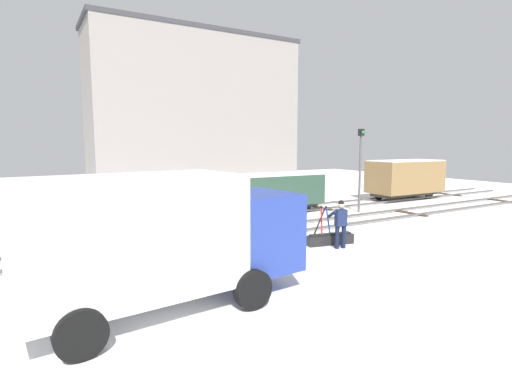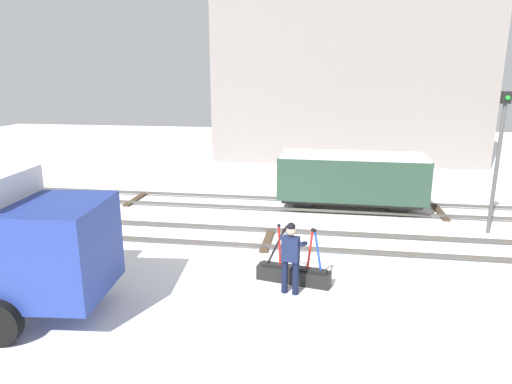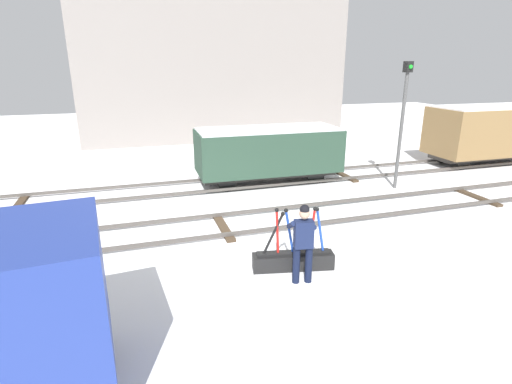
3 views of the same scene
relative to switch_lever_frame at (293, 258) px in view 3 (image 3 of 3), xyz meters
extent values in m
plane|color=white|center=(-0.98, 2.68, -0.25)|extent=(60.00, 60.00, 0.00)
cube|color=#4C4742|center=(-0.98, 1.96, -0.12)|extent=(44.00, 0.07, 0.10)
cube|color=#4C4742|center=(-0.98, 3.40, -0.12)|extent=(44.00, 0.07, 0.10)
cube|color=#423323|center=(-0.98, 2.68, -0.21)|extent=(0.24, 1.94, 0.08)
cube|color=#423323|center=(7.82, 2.68, -0.21)|extent=(0.24, 1.94, 0.08)
cube|color=#4C4742|center=(-0.98, 5.75, -0.12)|extent=(44.00, 0.07, 0.10)
cube|color=#4C4742|center=(-0.98, 7.19, -0.12)|extent=(44.00, 0.07, 0.10)
cube|color=#423323|center=(-6.85, 6.47, -0.21)|extent=(0.24, 1.94, 0.08)
cube|color=#423323|center=(4.89, 6.47, -0.21)|extent=(0.24, 1.94, 0.08)
cube|color=black|center=(0.00, 0.00, -0.07)|extent=(1.84, 0.71, 0.36)
cube|color=black|center=(0.00, 0.00, 0.14)|extent=(1.63, 0.52, 0.06)
cylinder|color=black|center=(-0.45, 0.09, 0.59)|extent=(0.48, 0.15, 0.98)
sphere|color=black|center=(-0.25, 0.05, 1.07)|extent=(0.09, 0.09, 0.09)
cylinder|color=red|center=(-0.36, 0.07, 0.63)|extent=(0.11, 0.08, 1.05)
sphere|color=black|center=(-0.38, 0.08, 1.16)|extent=(0.09, 0.09, 0.09)
cylinder|color=#1E47B7|center=(-0.09, 0.02, 0.62)|extent=(0.25, 0.10, 1.04)
sphere|color=black|center=(-0.18, 0.04, 1.14)|extent=(0.09, 0.09, 0.09)
cylinder|color=red|center=(0.38, -0.08, 0.63)|extent=(0.17, 0.09, 1.05)
sphere|color=black|center=(0.43, -0.09, 1.15)|extent=(0.09, 0.09, 0.09)
cylinder|color=#1E47B7|center=(0.57, -0.12, 0.62)|extent=(0.25, 0.10, 1.04)
sphere|color=black|center=(0.48, -0.10, 1.14)|extent=(0.09, 0.09, 0.09)
cylinder|color=#111831|center=(-0.17, -0.56, 0.15)|extent=(0.15, 0.15, 0.81)
cylinder|color=#111831|center=(0.09, -0.61, 0.15)|extent=(0.15, 0.15, 0.81)
cube|color=#192347|center=(-0.04, -0.58, 0.84)|extent=(0.42, 0.31, 0.57)
sphere|color=tan|center=(-0.04, -0.58, 1.28)|extent=(0.22, 0.22, 0.22)
sphere|color=black|center=(-0.04, -0.58, 1.37)|extent=(0.20, 0.20, 0.20)
cylinder|color=#192347|center=(-0.20, -0.31, 0.95)|extent=(0.21, 0.54, 0.36)
cylinder|color=#192347|center=(0.22, -0.37, 0.89)|extent=(0.22, 0.56, 0.26)
cube|color=navy|center=(-4.62, -2.28, 1.25)|extent=(2.08, 2.26, 1.90)
cube|color=black|center=(-3.72, -2.20, 1.58)|extent=(0.20, 1.78, 0.76)
cylinder|color=#4C4C4C|center=(5.89, 4.50, 1.78)|extent=(0.12, 0.12, 4.07)
cube|color=black|center=(5.89, 4.50, 4.00)|extent=(0.24, 0.24, 0.36)
sphere|color=green|center=(5.89, 4.37, 4.00)|extent=(0.14, 0.14, 0.14)
cube|color=gray|center=(1.78, 17.43, 5.45)|extent=(15.16, 5.02, 11.40)
cube|color=#2D2B28|center=(11.94, 6.47, 0.15)|extent=(4.84, 1.46, 0.20)
cube|color=olive|center=(11.94, 6.47, 1.26)|extent=(5.10, 2.38, 2.03)
cube|color=white|center=(11.94, 6.47, 2.31)|extent=(5.00, 2.29, 0.06)
cylinder|color=black|center=(10.28, 5.87, 0.10)|extent=(0.70, 0.11, 0.70)
cylinder|color=black|center=(10.30, 7.13, 0.10)|extent=(0.70, 0.11, 0.70)
cylinder|color=black|center=(13.60, 7.08, 0.10)|extent=(0.70, 0.11, 0.70)
cube|color=#2D2B28|center=(1.64, 6.47, 0.15)|extent=(5.05, 1.35, 0.20)
cube|color=#284233|center=(1.64, 6.47, 1.01)|extent=(5.33, 2.20, 1.53)
cube|color=white|center=(1.64, 6.47, 1.81)|extent=(5.22, 2.11, 0.06)
cylinder|color=black|center=(-0.09, 5.93, 0.10)|extent=(0.70, 0.11, 0.70)
cylinder|color=black|center=(-0.07, 7.08, 0.10)|extent=(0.70, 0.11, 0.70)
cylinder|color=black|center=(3.34, 5.86, 0.10)|extent=(0.70, 0.11, 0.70)
cylinder|color=black|center=(3.37, 7.01, 0.10)|extent=(0.70, 0.11, 0.70)
camera|label=1|loc=(-9.37, -10.74, 3.42)|focal=27.53mm
camera|label=2|loc=(0.65, -10.10, 4.64)|focal=31.61mm
camera|label=3|loc=(-3.14, -7.29, 4.11)|focal=27.87mm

